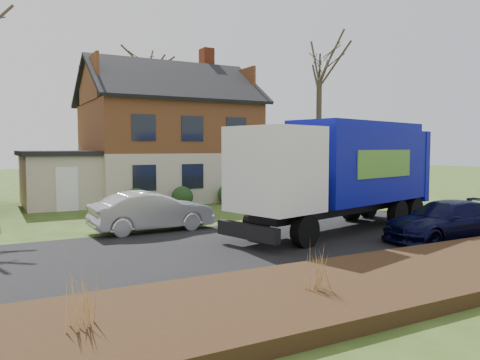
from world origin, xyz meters
name	(u,v)px	position (x,y,z in m)	size (l,w,h in m)	color
ground	(260,243)	(0.00, 0.00, 0.00)	(120.00, 120.00, 0.00)	#2F4717
road	(260,243)	(0.00, 0.00, 0.01)	(80.00, 7.00, 0.02)	black
mulch_verge	(386,281)	(0.00, -5.30, 0.15)	(80.00, 3.50, 0.30)	black
main_house	(160,130)	(1.49, 13.91, 4.03)	(12.95, 8.95, 9.26)	beige
garbage_truck	(342,168)	(3.85, 0.62, 2.28)	(9.55, 4.71, 3.95)	black
silver_sedan	(152,211)	(-2.31, 3.70, 0.72)	(1.52, 4.36, 1.44)	#B8BBC0
navy_wagon	(445,221)	(5.50, -2.50, 0.64)	(1.80, 4.43, 1.29)	black
tree_front_east	(319,60)	(8.95, 8.56, 7.84)	(3.47, 3.47, 9.64)	#3D3424
tree_back	(148,54)	(3.18, 21.33, 9.84)	(3.73, 3.73, 11.81)	#3B2E23
grass_clump_west	(83,299)	(-6.28, -5.32, 0.74)	(0.33, 0.28, 0.89)	tan
grass_clump_mid	(317,267)	(-2.02, -5.51, 0.74)	(0.32, 0.26, 0.89)	#AC7E4C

